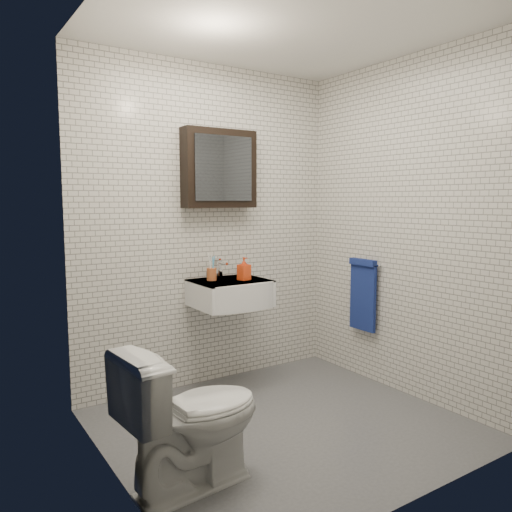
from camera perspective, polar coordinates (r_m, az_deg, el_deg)
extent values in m
cube|color=#4D4F55|center=(3.43, 3.25, -18.72)|extent=(2.20, 2.00, 0.01)
cube|color=silver|center=(3.95, -5.31, 3.35)|extent=(2.20, 0.02, 2.50)
cube|color=silver|center=(2.39, 17.91, 1.06)|extent=(2.20, 0.02, 2.50)
cube|color=silver|center=(2.61, -16.38, 1.54)|extent=(0.02, 2.00, 2.50)
cube|color=silver|center=(3.87, 16.59, 3.04)|extent=(0.02, 2.00, 2.50)
cube|color=white|center=(3.27, 3.56, 24.94)|extent=(2.20, 2.00, 0.02)
cube|color=white|center=(3.84, -2.99, -4.24)|extent=(0.55, 0.45, 0.20)
cylinder|color=silver|center=(3.84, -3.15, -2.90)|extent=(0.31, 0.31, 0.02)
cylinder|color=silver|center=(3.84, -3.15, -2.78)|extent=(0.04, 0.04, 0.01)
cube|color=white|center=(3.83, -3.00, -2.84)|extent=(0.55, 0.45, 0.01)
cylinder|color=silver|center=(3.96, -4.21, -2.01)|extent=(0.06, 0.06, 0.06)
cylinder|color=silver|center=(3.95, -4.22, -1.15)|extent=(0.03, 0.03, 0.08)
cylinder|color=silver|center=(3.90, -3.79, -0.82)|extent=(0.02, 0.12, 0.02)
cube|color=silver|center=(3.97, -4.43, -0.32)|extent=(0.02, 0.09, 0.01)
cube|color=black|center=(3.92, -4.24, 9.91)|extent=(0.60, 0.14, 0.60)
cube|color=#3F444C|center=(3.85, -3.68, 9.98)|extent=(0.49, 0.01, 0.49)
cylinder|color=silver|center=(4.10, 12.36, -0.88)|extent=(0.02, 0.30, 0.02)
cylinder|color=silver|center=(4.20, 11.29, -0.68)|extent=(0.04, 0.02, 0.02)
cylinder|color=silver|center=(4.03, 13.87, -1.05)|extent=(0.04, 0.02, 0.02)
cube|color=navy|center=(4.13, 12.12, -4.61)|extent=(0.03, 0.26, 0.54)
cube|color=navy|center=(4.08, 12.12, -0.69)|extent=(0.05, 0.26, 0.05)
cylinder|color=#B0562C|center=(3.82, -5.10, -2.08)|extent=(0.09, 0.09, 0.09)
cylinder|color=white|center=(3.80, -5.23, -1.20)|extent=(0.02, 0.03, 0.18)
cylinder|color=#44A5DB|center=(3.81, -4.91, -1.31)|extent=(0.01, 0.02, 0.16)
cylinder|color=white|center=(3.82, -5.27, -1.08)|extent=(0.02, 0.03, 0.19)
cylinder|color=#44A5DB|center=(3.83, -4.95, -1.21)|extent=(0.02, 0.04, 0.17)
imported|color=orange|center=(3.81, -1.38, -1.45)|extent=(0.09, 0.09, 0.18)
imported|color=white|center=(2.67, -7.33, -17.65)|extent=(0.77, 0.48, 0.75)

